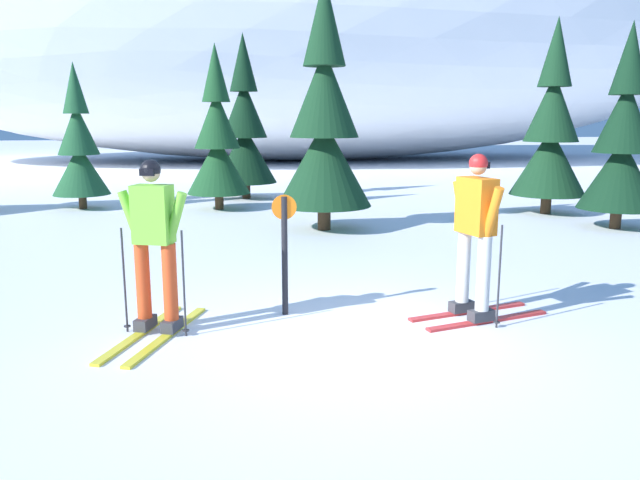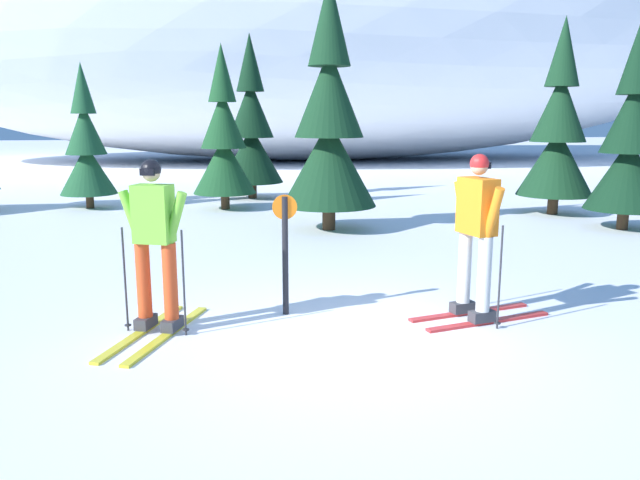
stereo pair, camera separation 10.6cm
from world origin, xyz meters
TOP-DOWN VIEW (x-y plane):
  - ground_plane at (0.00, 0.00)m, footprint 120.00×120.00m
  - skier_lime_jacket at (-1.94, 0.55)m, footprint 1.04×1.82m
  - skier_orange_jacket at (1.51, 0.40)m, footprint 1.65×0.85m
  - pine_tree_left at (-4.48, 10.16)m, footprint 1.37×1.37m
  - pine_tree_center_left at (-1.14, 9.47)m, footprint 1.53×1.53m
  - pine_tree_center at (-0.36, 11.47)m, footprint 1.73×1.73m
  - pine_tree_center_right at (0.90, 6.24)m, footprint 1.89×1.89m
  - pine_tree_right at (6.44, 7.42)m, footprint 1.72×1.72m
  - pine_tree_far_right at (6.78, 5.32)m, footprint 1.58×1.58m
  - snow_ridge_background at (3.90, 27.30)m, footprint 47.96×20.50m
  - trail_marker_post at (-0.55, 0.93)m, footprint 0.28×0.07m

SIDE VIEW (x-z plane):
  - ground_plane at x=0.00m, z-range 0.00..0.00m
  - trail_marker_post at x=-0.55m, z-range 0.10..1.49m
  - skier_lime_jacket at x=-1.94m, z-range 0.03..1.86m
  - skier_orange_jacket at x=1.51m, z-range 0.07..1.92m
  - pine_tree_left at x=-4.48m, z-range -0.29..3.26m
  - pine_tree_center_left at x=-1.14m, z-range -0.32..3.65m
  - pine_tree_far_right at x=6.78m, z-range -0.33..3.75m
  - pine_tree_right at x=6.44m, z-range -0.36..4.10m
  - pine_tree_center at x=-0.36m, z-range -0.37..4.11m
  - pine_tree_center_right at x=0.90m, z-range -0.40..4.50m
  - snow_ridge_background at x=3.90m, z-range 0.00..14.37m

